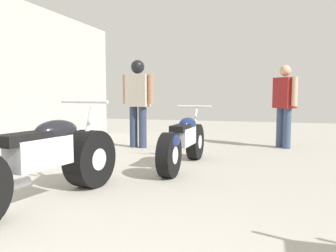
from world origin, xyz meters
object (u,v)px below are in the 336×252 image
at_px(motorcycle_maroon_cruiser, 37,164).
at_px(mechanic_in_blue, 284,101).
at_px(motorcycle_black_naked, 183,142).
at_px(mechanic_with_helmet, 138,95).

relative_size(motorcycle_maroon_cruiser, mechanic_in_blue, 1.32).
bearing_deg(motorcycle_black_naked, mechanic_in_blue, 58.02).
distance_m(mechanic_in_blue, mechanic_with_helmet, 2.84).
distance_m(motorcycle_black_naked, mechanic_in_blue, 2.80).
height_order(motorcycle_maroon_cruiser, motorcycle_black_naked, motorcycle_maroon_cruiser).
distance_m(motorcycle_maroon_cruiser, motorcycle_black_naked, 2.21).
relative_size(motorcycle_black_naked, mechanic_with_helmet, 1.10).
xyz_separation_m(motorcycle_maroon_cruiser, motorcycle_black_naked, (0.90, 2.02, -0.03)).
xyz_separation_m(motorcycle_black_naked, mechanic_in_blue, (1.46, 2.33, 0.53)).
relative_size(mechanic_in_blue, mechanic_with_helmet, 0.94).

